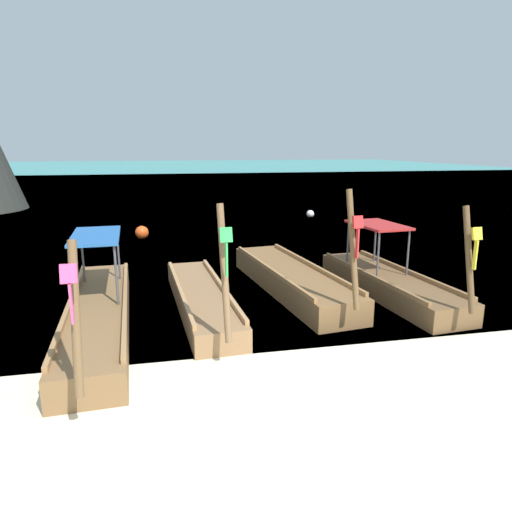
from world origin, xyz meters
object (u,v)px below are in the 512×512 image
object	(u,v)px
mooring_buoy_near	(142,233)
mooring_buoy_far	(310,214)
longtail_boat_yellow_ribbon	(388,282)
longtail_boat_green_ribbon	(201,299)
longtail_boat_pink_ribbon	(99,313)
longtail_boat_red_ribbon	(292,279)

from	to	relation	value
mooring_buoy_near	mooring_buoy_far	bearing A→B (deg)	25.75
mooring_buoy_near	mooring_buoy_far	distance (m)	9.42
mooring_buoy_far	longtail_boat_yellow_ribbon	bearing A→B (deg)	-99.54
longtail_boat_green_ribbon	mooring_buoy_far	distance (m)	14.52
mooring_buoy_near	longtail_boat_yellow_ribbon	bearing A→B (deg)	-53.47
longtail_boat_yellow_ribbon	mooring_buoy_near	size ratio (longest dim) A/B	10.18
longtail_boat_pink_ribbon	mooring_buoy_far	size ratio (longest dim) A/B	17.49
longtail_boat_green_ribbon	longtail_boat_red_ribbon	size ratio (longest dim) A/B	0.94
longtail_boat_red_ribbon	longtail_boat_yellow_ribbon	size ratio (longest dim) A/B	1.11
mooring_buoy_near	longtail_boat_pink_ribbon	bearing A→B (deg)	-93.19
longtail_boat_yellow_ribbon	mooring_buoy_far	world-z (taller)	longtail_boat_yellow_ribbon
longtail_boat_pink_ribbon	mooring_buoy_near	distance (m)	9.43
longtail_boat_pink_ribbon	mooring_buoy_far	bearing A→B (deg)	56.29
mooring_buoy_far	longtail_boat_green_ribbon	bearing A→B (deg)	-118.15
longtail_boat_pink_ribbon	longtail_boat_green_ribbon	bearing A→B (deg)	17.91
longtail_boat_pink_ribbon	mooring_buoy_far	distance (m)	16.23
longtail_boat_red_ribbon	mooring_buoy_far	world-z (taller)	longtail_boat_red_ribbon
longtail_boat_green_ribbon	mooring_buoy_near	size ratio (longest dim) A/B	10.63
longtail_boat_green_ribbon	mooring_buoy_near	distance (m)	8.86
longtail_boat_red_ribbon	mooring_buoy_far	distance (m)	12.70
mooring_buoy_near	mooring_buoy_far	xyz separation A→B (m)	(8.48, 4.09, -0.07)
longtail_boat_red_ribbon	mooring_buoy_far	bearing A→B (deg)	69.53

